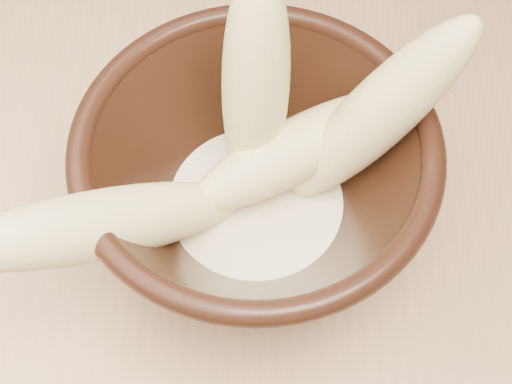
# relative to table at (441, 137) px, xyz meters

# --- Properties ---
(table) EXTENTS (1.20, 0.80, 0.75)m
(table) POSITION_rel_table_xyz_m (0.00, 0.00, 0.00)
(table) COLOR tan
(table) RESTS_ON ground
(bowl) EXTENTS (0.23, 0.23, 0.13)m
(bowl) POSITION_rel_table_xyz_m (-0.18, -0.14, 0.15)
(bowl) COLOR black
(bowl) RESTS_ON table
(milk_puddle) EXTENTS (0.13, 0.13, 0.02)m
(milk_puddle) POSITION_rel_table_xyz_m (-0.18, -0.14, 0.12)
(milk_puddle) COLOR beige
(milk_puddle) RESTS_ON bowl
(banana_upright) EXTENTS (0.05, 0.09, 0.18)m
(banana_upright) POSITION_rel_table_xyz_m (-0.18, -0.11, 0.21)
(banana_upright) COLOR #DBC781
(banana_upright) RESTS_ON bowl
(banana_left) EXTENTS (0.19, 0.15, 0.15)m
(banana_left) POSITION_rel_table_xyz_m (-0.26, -0.19, 0.18)
(banana_left) COLOR #DBC781
(banana_left) RESTS_ON bowl
(banana_right) EXTENTS (0.14, 0.07, 0.17)m
(banana_right) POSITION_rel_table_xyz_m (-0.10, -0.12, 0.20)
(banana_right) COLOR #DBC781
(banana_right) RESTS_ON bowl
(banana_across) EXTENTS (0.16, 0.11, 0.07)m
(banana_across) POSITION_rel_table_xyz_m (-0.15, -0.13, 0.17)
(banana_across) COLOR #DBC781
(banana_across) RESTS_ON bowl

